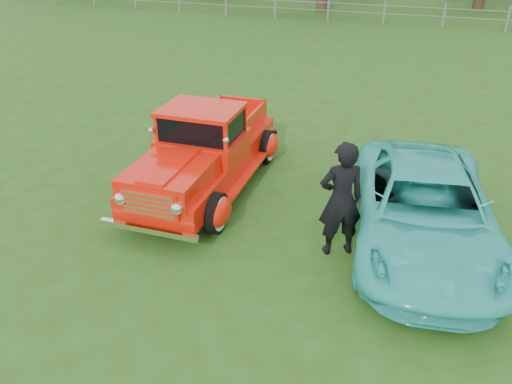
% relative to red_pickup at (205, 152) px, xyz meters
% --- Properties ---
extents(ground, '(140.00, 140.00, 0.00)m').
position_rel_red_pickup_xyz_m(ground, '(1.50, -2.14, -0.80)').
color(ground, '#294A13').
rests_on(ground, ground).
extents(distant_hills, '(116.00, 60.00, 18.00)m').
position_rel_red_pickup_xyz_m(distant_hills, '(-2.59, 57.32, -5.34)').
color(distant_hills, '#335921').
rests_on(distant_hills, ground).
extents(fence_line, '(48.00, 0.12, 1.20)m').
position_rel_red_pickup_xyz_m(fence_line, '(1.50, 19.86, -0.19)').
color(fence_line, '#6B665B').
rests_on(fence_line, ground).
extents(red_pickup, '(2.26, 5.00, 1.78)m').
position_rel_red_pickup_xyz_m(red_pickup, '(0.00, 0.00, 0.00)').
color(red_pickup, black).
rests_on(red_pickup, ground).
extents(teal_sedan, '(2.93, 5.17, 1.36)m').
position_rel_red_pickup_xyz_m(teal_sedan, '(4.36, -0.70, -0.11)').
color(teal_sedan, '#32C8BD').
rests_on(teal_sedan, ground).
extents(man, '(0.88, 0.77, 2.02)m').
position_rel_red_pickup_xyz_m(man, '(3.04, -1.42, 0.21)').
color(man, black).
rests_on(man, ground).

